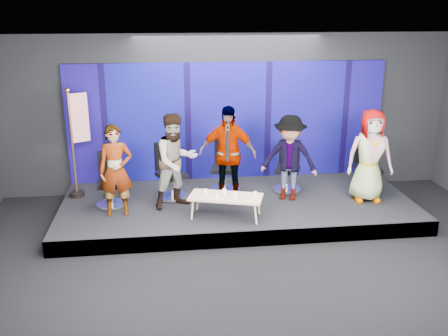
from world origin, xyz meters
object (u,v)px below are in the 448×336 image
Objects in this scene: panelist_b at (176,161)px; panelist_d at (289,158)px; panelist_e at (370,156)px; chair_a at (111,188)px; coffee_table at (226,198)px; flag_stand at (78,140)px; chair_e at (366,174)px; chair_b at (171,180)px; mug_b at (217,196)px; mug_c at (224,192)px; mug_d at (235,195)px; chair_c at (225,173)px; mug_a at (205,192)px; chair_d at (288,174)px; panelist_a at (116,171)px; mug_e at (255,194)px; panelist_c at (227,154)px.

panelist_b reaches higher than panelist_d.
panelist_e is (3.81, -0.13, 0.01)m from panelist_b.
chair_a reaches higher than coffee_table.
flag_stand is (-2.81, 1.47, 0.81)m from coffee_table.
chair_b is at bearing -175.75° from chair_e.
mug_c is at bearing 48.94° from mug_b.
chair_c is at bearing 90.29° from mug_d.
mug_a reaches higher than coffee_table.
flag_stand is (-4.29, 0.21, 0.84)m from chair_d.
panelist_d is 1.88m from mug_a.
chair_b is 2.02m from flag_stand.
panelist_a is 2.60m from mug_e.
mug_d is (0.02, -0.96, -0.51)m from panelist_c.
panelist_b is 1.11m from mug_c.
chair_c is 1.43m from panelist_d.
mug_b is 3.14m from flag_stand.
mug_e is at bearing -113.11° from panelist_d.
chair_a is at bearing 157.33° from mug_d.
mug_b is (0.82, -1.20, 0.08)m from chair_b.
chair_c is 1.33m from chair_d.
mug_b is (0.19, -0.22, -0.00)m from mug_a.
chair_c is (2.32, 0.50, 0.04)m from chair_a.
chair_d is 11.62× the size of mug_a.
chair_e reaches higher than coffee_table.
panelist_d is at bearing -4.77° from chair_a.
coffee_table is at bearing -156.13° from chair_e.
panelist_e is at bearing 7.40° from panelist_c.
panelist_b is 2.50m from chair_d.
panelist_d is at bearing 19.42° from mug_a.
panelist_d is at bearing -166.45° from chair_e.
coffee_table is (2.16, -0.84, 0.03)m from chair_a.
chair_c is 12.80× the size of mug_c.
panelist_d is (2.36, -0.37, 0.49)m from chair_b.
panelist_b is at bearing -51.55° from flag_stand.
chair_e is at bearing 20.60° from mug_d.
panelist_e is 3.19m from mug_b.
chair_e reaches higher than chair_b.
mug_a is at bearing -112.20° from panelist_c.
mug_b is at bearing -88.88° from chair_c.
chair_e is 3.15m from mug_d.
panelist_e is 0.83× the size of flag_stand.
panelist_b is 1.10m from mug_b.
coffee_table is (1.99, -0.37, -0.48)m from panelist_a.
chair_e is at bearing 15.63° from mug_c.
panelist_a reaches higher than chair_a.
chair_b is 4.01m from panelist_e.
flag_stand is (-1.82, 0.34, 0.81)m from chair_b.
chair_e is 12.31× the size of mug_c.
panelist_b reaches higher than chair_e.
mug_c is (0.97, -1.02, 0.08)m from chair_b.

